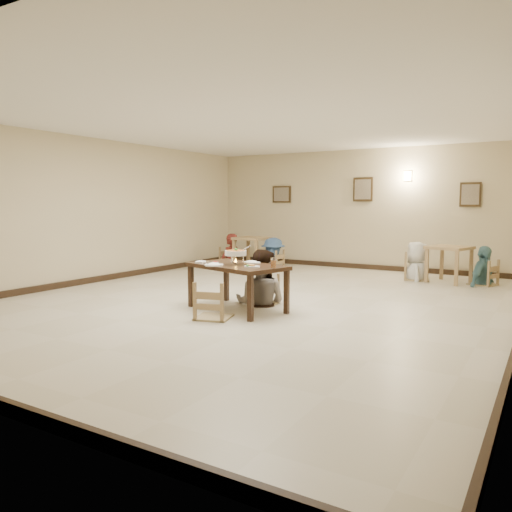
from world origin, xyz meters
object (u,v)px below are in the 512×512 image
Objects in this scene: main_table at (237,269)px; main_diner at (261,249)px; bg_chair_lr at (273,251)px; bg_diner_b at (273,238)px; drink_glass at (273,263)px; bg_table_right at (449,253)px; bg_chair_ll at (230,248)px; bg_diner_c at (418,242)px; bg_chair_rl at (417,255)px; bg_diner_d at (484,246)px; bg_chair_rr at (484,261)px; chair_near at (213,283)px; chair_far at (264,277)px; bg_table_left at (252,243)px; bg_diner_a at (230,234)px; curry_warmer at (236,253)px.

main_table is 0.94× the size of main_diner.
main_diner is at bearing 98.14° from main_table.
bg_diner_b is (-0.00, 0.00, 0.34)m from bg_chair_lr.
main_table is 0.75m from drink_glass.
bg_chair_ll is at bearing -179.64° from bg_table_right.
bg_chair_lr is 0.57× the size of bg_diner_c.
bg_chair_rl is 1.34m from bg_diner_d.
main_diner is at bearing -15.11° from bg_chair_rr.
main_table is 1.78× the size of bg_table_right.
bg_chair_lr is (-1.83, 4.46, -0.17)m from main_table.
bg_chair_ll is (-3.24, 3.93, -0.43)m from main_diner.
chair_near is 6.01m from bg_diner_d.
bg_table_left is at bearing 115.20° from chair_far.
bg_diner_b is (1.33, -0.06, -0.06)m from bg_diner_a.
bg_chair_lr is (-2.55, 4.60, -0.32)m from drink_glass.
main_table is 4.56× the size of curry_warmer.
main_diner is at bearing 144.85° from bg_chair_rl.
bg_chair_lr is 0.54× the size of bg_diner_a.
bg_diner_a reaches higher than bg_diner_b.
bg_diner_b is at bearing -67.75° from bg_chair_rr.
chair_far is 0.56× the size of bg_diner_b.
chair_near reaches higher than chair_far.
drink_glass is (0.70, 0.51, 0.27)m from chair_near.
bg_diner_d is at bearing 74.46° from bg_diner_c.
main_table is 0.99× the size of bg_diner_a.
bg_diner_a reaches higher than bg_chair_rl.
bg_table_right is 0.97× the size of bg_chair_rr.
bg_diner_a is at bearing -75.33° from chair_near.
bg_diner_b is (1.33, -0.06, 0.33)m from bg_chair_ll.
bg_table_right is 0.87× the size of bg_chair_rl.
chair_far is 1.05m from drink_glass.
bg_table_right is 5.48m from bg_diner_a.
bg_diner_c is (3.49, 0.12, 0.03)m from bg_diner_b.
main_table is 5.18m from bg_table_left.
chair_far is at bearing -127.91° from bg_chair_ll.
chair_near is 1.29× the size of bg_table_left.
bg_chair_rl is (3.49, 0.12, 0.08)m from bg_chair_lr.
bg_diner_c reaches higher than chair_far.
chair_near is (-0.10, -1.30, 0.07)m from chair_far.
bg_chair_ll is (-0.66, -0.02, -0.18)m from bg_table_left.
bg_chair_lr is (-1.85, 5.10, -0.05)m from chair_near.
bg_diner_c is 1.32m from bg_diner_d.
bg_chair_lr is at bearing -67.75° from bg_chair_rr.
curry_warmer is 5.50m from bg_chair_rr.
bg_table_right is 0.69m from bg_diner_c.
curry_warmer is at bearing -116.91° from bg_table_right.
main_diner reaches higher than bg_diner_b.
bg_table_left is at bearing 107.24° from bg_diner_d.
bg_table_left is at bearing -104.95° from bg_diner_c.
bg_chair_rr is at bearing -82.54° from bg_diner_b.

